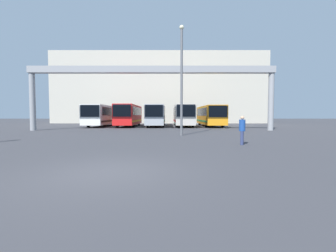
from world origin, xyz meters
TOP-DOWN VIEW (x-y plane):
  - ground_plane at (0.00, 0.00)m, footprint 200.00×200.00m
  - building_backdrop at (0.00, 44.51)m, footprint 43.98×12.00m
  - overhead_gantry at (0.00, 17.82)m, footprint 26.26×0.80m
  - bus_slot_0 at (-7.98, 27.50)m, footprint 2.60×11.99m
  - bus_slot_1 at (-3.99, 26.68)m, footprint 2.50×10.36m
  - bus_slot_2 at (0.00, 27.52)m, footprint 2.46×12.03m
  - bus_slot_3 at (3.99, 27.60)m, footprint 2.55×12.21m
  - bus_slot_4 at (7.98, 26.90)m, footprint 2.57×10.81m
  - pedestrian_mid_right at (5.87, 6.03)m, footprint 0.34×0.34m
  - lamp_post at (2.84, 11.86)m, footprint 0.36×0.36m

SIDE VIEW (x-z plane):
  - ground_plane at x=0.00m, z-range 0.00..0.00m
  - pedestrian_mid_right at x=5.87m, z-range 0.05..1.66m
  - bus_slot_4 at x=7.98m, z-range 0.23..3.18m
  - bus_slot_0 at x=-7.98m, z-range 0.23..3.27m
  - bus_slot_2 at x=0.00m, z-range 0.24..3.28m
  - bus_slot_3 at x=3.99m, z-range 0.24..3.32m
  - bus_slot_1 at x=-3.99m, z-range 0.24..3.33m
  - lamp_post at x=2.84m, z-range 0.37..9.19m
  - overhead_gantry at x=0.00m, z-range 2.28..9.14m
  - building_backdrop at x=0.00m, z-range 0.00..14.48m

